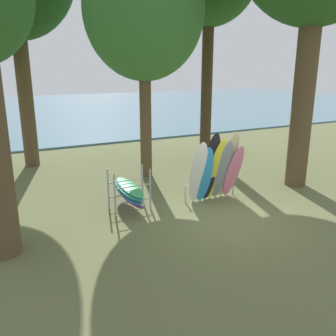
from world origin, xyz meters
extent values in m
plane|color=#60663D|center=(0.00, 0.00, 0.00)|extent=(80.00, 80.00, 0.00)
cube|color=slate|center=(0.00, 29.21, 0.05)|extent=(80.00, 36.00, 0.10)
cylinder|color=brown|center=(3.99, 1.36, 3.35)|extent=(0.73, 0.73, 6.70)
cylinder|color=brown|center=(-0.36, 4.82, 2.35)|extent=(0.44, 0.44, 4.70)
ellipsoid|color=#387033|center=(-0.36, 4.82, 6.05)|extent=(4.26, 4.26, 4.89)
cylinder|color=brown|center=(-4.16, 8.45, 3.17)|extent=(0.60, 0.60, 6.33)
cylinder|color=#42301E|center=(3.39, 6.48, 3.44)|extent=(0.50, 0.50, 6.89)
ellipsoid|color=white|center=(-0.21, 1.23, 1.03)|extent=(0.64, 0.82, 2.07)
ellipsoid|color=#2D8ED1|center=(0.01, 1.23, 0.94)|extent=(0.62, 0.74, 1.88)
ellipsoid|color=black|center=(0.22, 1.23, 1.15)|extent=(0.63, 0.84, 2.30)
ellipsoid|color=yellow|center=(0.44, 1.23, 1.05)|extent=(0.55, 0.83, 2.10)
ellipsoid|color=gray|center=(0.66, 1.23, 1.02)|extent=(0.55, 0.81, 2.03)
ellipsoid|color=#C6B289|center=(0.88, 1.23, 1.15)|extent=(0.56, 0.84, 2.29)
ellipsoid|color=pink|center=(1.09, 1.22, 0.91)|extent=(0.53, 0.76, 1.82)
cylinder|color=#9EA0A5|center=(-0.43, 1.60, 0.28)|extent=(0.04, 0.04, 0.55)
cylinder|color=#9EA0A5|center=(1.31, 1.47, 0.28)|extent=(0.04, 0.04, 0.55)
cylinder|color=#9EA0A5|center=(0.44, 1.53, 0.55)|extent=(1.91, 0.19, 0.04)
cylinder|color=#9EA0A5|center=(-2.73, 1.60, 0.62)|extent=(0.05, 0.05, 1.25)
cylinder|color=#9EA0A5|center=(-1.63, 1.60, 0.62)|extent=(0.05, 0.05, 1.25)
cylinder|color=#9EA0A5|center=(-2.73, 2.20, 0.62)|extent=(0.05, 0.05, 1.25)
cylinder|color=#9EA0A5|center=(-1.63, 2.20, 0.62)|extent=(0.05, 0.05, 1.25)
cylinder|color=#9EA0A5|center=(-2.18, 1.60, 0.35)|extent=(1.10, 0.04, 0.04)
cylinder|color=#9EA0A5|center=(-2.18, 1.60, 0.80)|extent=(1.10, 0.04, 0.04)
cylinder|color=#9EA0A5|center=(-2.18, 2.20, 0.35)|extent=(1.10, 0.04, 0.04)
cylinder|color=#9EA0A5|center=(-2.18, 2.20, 0.80)|extent=(1.10, 0.04, 0.04)
ellipsoid|color=purple|center=(-2.14, 1.90, 0.40)|extent=(0.61, 2.12, 0.06)
ellipsoid|color=#C6B289|center=(-2.17, 1.90, 0.46)|extent=(0.54, 2.11, 0.06)
ellipsoid|color=#2D8ED1|center=(-2.23, 1.90, 0.52)|extent=(0.59, 2.12, 0.06)
ellipsoid|color=gray|center=(-2.20, 1.90, 0.58)|extent=(0.55, 2.11, 0.06)
ellipsoid|color=#38B2AD|center=(-2.22, 1.90, 0.64)|extent=(0.60, 2.12, 0.06)
ellipsoid|color=#339E56|center=(-2.18, 1.90, 0.70)|extent=(0.60, 2.12, 0.06)
camera|label=1|loc=(-5.72, -7.65, 4.14)|focal=38.57mm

